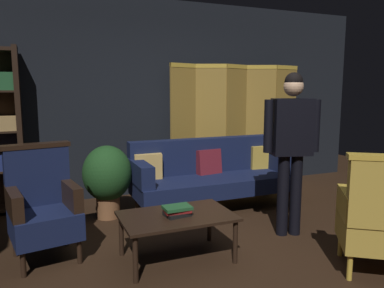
{
  "coord_description": "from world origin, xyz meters",
  "views": [
    {
      "loc": [
        -1.51,
        -2.86,
        1.54
      ],
      "look_at": [
        0.0,
        0.8,
        0.95
      ],
      "focal_mm": 34.91,
      "sensor_mm": 36.0,
      "label": 1
    }
  ],
  "objects": [
    {
      "name": "ground_plane",
      "position": [
        0.0,
        0.0,
        0.0
      ],
      "size": [
        10.0,
        10.0,
        0.0
      ],
      "primitive_type": "plane",
      "color": "black"
    },
    {
      "name": "back_wall",
      "position": [
        0.0,
        2.45,
        1.4
      ],
      "size": [
        7.2,
        0.1,
        2.8
      ],
      "primitive_type": "cube",
      "color": "black",
      "rests_on": "ground_plane"
    },
    {
      "name": "folding_screen",
      "position": [
        1.3,
        2.17,
        0.99
      ],
      "size": [
        2.16,
        0.27,
        1.9
      ],
      "color": "olive",
      "rests_on": "ground_plane"
    },
    {
      "name": "velvet_couch",
      "position": [
        0.55,
        1.45,
        0.45
      ],
      "size": [
        2.12,
        0.78,
        0.88
      ],
      "color": "black",
      "rests_on": "ground_plane"
    },
    {
      "name": "coffee_table",
      "position": [
        -0.41,
        0.16,
        0.37
      ],
      "size": [
        1.0,
        0.64,
        0.42
      ],
      "color": "black",
      "rests_on": "ground_plane"
    },
    {
      "name": "armchair_gilt_accent",
      "position": [
        1.03,
        -0.73,
        0.49
      ],
      "size": [
        0.81,
        0.8,
        1.04
      ],
      "color": "gold",
      "rests_on": "ground_plane"
    },
    {
      "name": "armchair_wing_left",
      "position": [
        -1.52,
        0.66,
        0.49
      ],
      "size": [
        0.67,
        0.67,
        1.04
      ],
      "color": "black",
      "rests_on": "ground_plane"
    },
    {
      "name": "standing_figure",
      "position": [
        0.89,
        0.26,
        1.03
      ],
      "size": [
        0.57,
        0.31,
        1.7
      ],
      "color": "black",
      "rests_on": "ground_plane"
    },
    {
      "name": "potted_plant",
      "position": [
        -0.79,
        1.54,
        0.51
      ],
      "size": [
        0.58,
        0.58,
        0.87
      ],
      "color": "brown",
      "rests_on": "ground_plane"
    },
    {
      "name": "book_black_cloth",
      "position": [
        -0.42,
        0.14,
        0.44
      ],
      "size": [
        0.24,
        0.19,
        0.03
      ],
      "primitive_type": "cube",
      "rotation": [
        0.0,
        0.0,
        0.13
      ],
      "color": "black",
      "rests_on": "coffee_table"
    },
    {
      "name": "book_red_leather",
      "position": [
        -0.42,
        0.14,
        0.47
      ],
      "size": [
        0.24,
        0.16,
        0.03
      ],
      "primitive_type": "cube",
      "rotation": [
        0.0,
        0.0,
        -0.06
      ],
      "color": "maroon",
      "rests_on": "book_black_cloth"
    },
    {
      "name": "book_green_cloth",
      "position": [
        -0.42,
        0.14,
        0.49
      ],
      "size": [
        0.25,
        0.18,
        0.03
      ],
      "primitive_type": "cube",
      "rotation": [
        0.0,
        0.0,
        0.02
      ],
      "color": "#1E4C28",
      "rests_on": "book_red_leather"
    }
  ]
}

